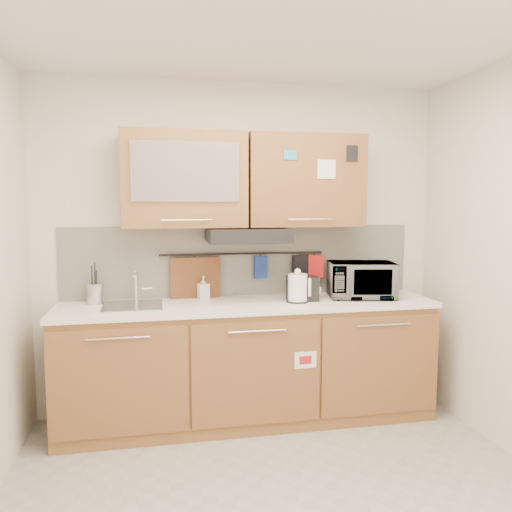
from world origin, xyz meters
name	(u,v)px	position (x,y,z in m)	size (l,w,h in m)	color
ceiling	(293,7)	(0.00, 0.00, 2.60)	(3.20, 3.20, 0.00)	white
wall_back	(242,248)	(0.00, 1.50, 1.30)	(3.20, 3.20, 0.00)	silver
base_cabinet	(249,368)	(0.00, 1.19, 0.41)	(2.80, 0.64, 0.88)	#925D33
countertop	(249,305)	(0.00, 1.19, 0.90)	(2.82, 0.62, 0.04)	white
backsplash	(242,261)	(0.00, 1.49, 1.20)	(2.80, 0.02, 0.56)	silver
upper_cabinets	(245,180)	(0.00, 1.32, 1.83)	(1.82, 0.37, 0.70)	#925D33
range_hood	(247,235)	(0.00, 1.25, 1.42)	(0.60, 0.46, 0.10)	black
sink	(133,306)	(-0.85, 1.21, 0.92)	(0.42, 0.40, 0.26)	silver
utensil_rail	(243,254)	(0.00, 1.45, 1.26)	(0.02, 0.02, 1.30)	black
utensil_crock	(95,293)	(-1.12, 1.35, 1.00)	(0.16, 0.16, 0.30)	#BBBABF
kettle	(298,289)	(0.36, 1.12, 1.02)	(0.19, 0.19, 0.25)	white
toaster	(302,288)	(0.41, 1.18, 1.01)	(0.26, 0.18, 0.18)	black
microwave	(361,280)	(0.90, 1.21, 1.06)	(0.50, 0.34, 0.28)	#999999
soap_bottle	(203,288)	(-0.32, 1.38, 1.01)	(0.08, 0.08, 0.18)	#999999
cutting_board	(195,288)	(-0.38, 1.44, 1.00)	(0.39, 0.03, 0.48)	brown
oven_mitt	(261,267)	(0.14, 1.44, 1.15)	(0.11, 0.03, 0.18)	navy
dark_pouch	(300,269)	(0.47, 1.44, 1.13)	(0.14, 0.04, 0.22)	black
pot_holder	(315,266)	(0.59, 1.44, 1.15)	(0.15, 0.02, 0.18)	red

